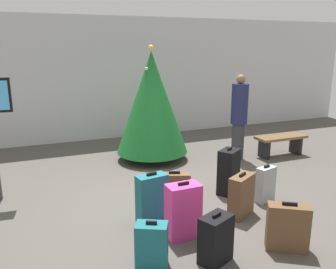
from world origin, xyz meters
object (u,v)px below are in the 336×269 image
holiday_tree (152,103)px  waiting_bench (281,141)px  suitcase_6 (152,246)px  suitcase_0 (241,196)px  suitcase_4 (288,227)px  suitcase_5 (183,211)px  traveller_0 (239,115)px  suitcase_7 (229,172)px  suitcase_2 (152,198)px  suitcase_1 (216,239)px  suitcase_8 (265,184)px  suitcase_3 (174,189)px

holiday_tree → waiting_bench: holiday_tree is taller
holiday_tree → suitcase_6: size_ratio=4.31×
suitcase_0 → suitcase_4: size_ratio=1.06×
holiday_tree → suitcase_4: 4.20m
waiting_bench → suitcase_5: bearing=-146.0°
suitcase_5 → traveller_0: bearing=45.8°
suitcase_6 → suitcase_7: 2.44m
suitcase_7 → suitcase_2: bearing=-164.3°
holiday_tree → suitcase_1: 4.13m
suitcase_1 → suitcase_6: size_ratio=1.07×
suitcase_0 → suitcase_8: size_ratio=1.07×
suitcase_4 → suitcase_7: suitcase_7 is taller
suitcase_2 → suitcase_8: 1.96m
holiday_tree → suitcase_3: bearing=-100.8°
suitcase_4 → suitcase_2: bearing=135.0°
suitcase_8 → suitcase_6: bearing=-157.1°
suitcase_6 → holiday_tree: bearing=70.6°
suitcase_2 → suitcase_8: suitcase_2 is taller
holiday_tree → suitcase_7: bearing=-75.4°
suitcase_3 → suitcase_6: bearing=-121.7°
suitcase_3 → suitcase_6: size_ratio=0.97×
suitcase_1 → suitcase_6: bearing=166.0°
waiting_bench → suitcase_1: size_ratio=1.93×
suitcase_8 → holiday_tree: bearing=109.7°
suitcase_3 → suitcase_5: bearing=-105.9°
waiting_bench → suitcase_8: size_ratio=1.93×
suitcase_0 → suitcase_5: size_ratio=0.86×
suitcase_2 → suitcase_8: bearing=-1.8°
holiday_tree → suitcase_4: bearing=-84.8°
suitcase_4 → suitcase_6: bearing=170.4°
suitcase_4 → suitcase_8: suitcase_4 is taller
suitcase_4 → suitcase_8: (0.62, 1.27, -0.00)m
suitcase_3 → suitcase_4: size_ratio=0.88×
suitcase_4 → suitcase_8: 1.42m
suitcase_2 → suitcase_7: 1.62m
suitcase_6 → suitcase_8: bearing=22.9°
traveller_0 → suitcase_1: (-2.40, -3.26, -0.72)m
holiday_tree → suitcase_3: (-0.45, -2.34, -1.04)m
waiting_bench → suitcase_3: suitcase_3 is taller
traveller_0 → suitcase_0: 2.86m
suitcase_1 → suitcase_4: (0.97, -0.10, 0.01)m
suitcase_2 → suitcase_3: 0.66m
holiday_tree → suitcase_6: bearing=-109.4°
holiday_tree → waiting_bench: (2.88, -0.87, -0.95)m
suitcase_2 → suitcase_6: 1.11m
suitcase_5 → waiting_bench: bearing=34.0°
suitcase_8 → suitcase_7: bearing=128.6°
suitcase_0 → suitcase_5: bearing=-167.9°
suitcase_7 → waiting_bench: bearing=31.9°
holiday_tree → suitcase_6: 4.13m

